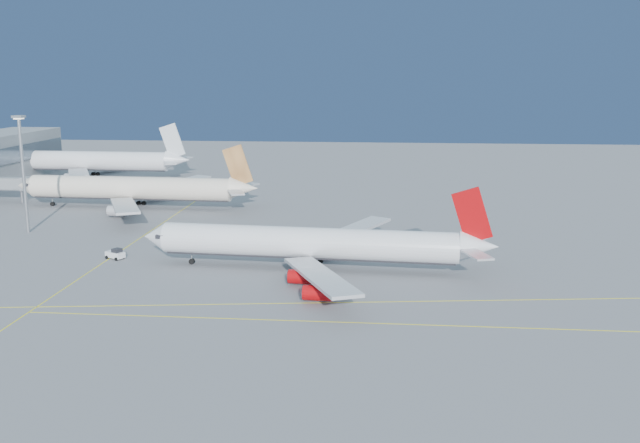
# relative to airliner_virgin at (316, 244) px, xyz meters

# --- Properties ---
(ground) EXTENTS (500.00, 500.00, 0.00)m
(ground) POSITION_rel_airliner_virgin_xyz_m (0.54, -12.75, -4.73)
(ground) COLOR slate
(ground) RESTS_ON ground
(taxiway_lines) EXTENTS (118.86, 140.00, 0.02)m
(taxiway_lines) POSITION_rel_airliner_virgin_xyz_m (-14.17, -6.40, -4.72)
(taxiway_lines) COLOR #FAEB0D
(taxiway_lines) RESTS_ON ground
(airliner_virgin) EXTENTS (63.61, 57.00, 15.69)m
(airliner_virgin) POSITION_rel_airliner_virgin_xyz_m (0.00, 0.00, 0.00)
(airliner_virgin) COLOR white
(airliner_virgin) RESTS_ON ground
(airliner_etihad) EXTENTS (64.59, 59.71, 16.87)m
(airliner_etihad) POSITION_rel_airliner_virgin_xyz_m (-51.93, 54.32, 0.41)
(airliner_etihad) COLOR beige
(airliner_etihad) RESTS_ON ground
(airliner_third) EXTENTS (68.37, 63.18, 18.37)m
(airliner_third) POSITION_rel_airliner_virgin_xyz_m (-85.99, 106.22, 0.83)
(airliner_third) COLOR white
(airliner_third) RESTS_ON ground
(pushback_tug) EXTENTS (4.05, 3.41, 2.04)m
(pushback_tug) POSITION_rel_airliner_virgin_xyz_m (-38.19, 4.01, -3.78)
(pushback_tug) COLOR white
(pushback_tug) RESTS_ON ground
(light_mast) EXTENTS (2.20, 2.20, 25.43)m
(light_mast) POSITION_rel_airliner_virgin_xyz_m (-65.67, 24.05, 10.28)
(light_mast) COLOR gray
(light_mast) RESTS_ON ground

